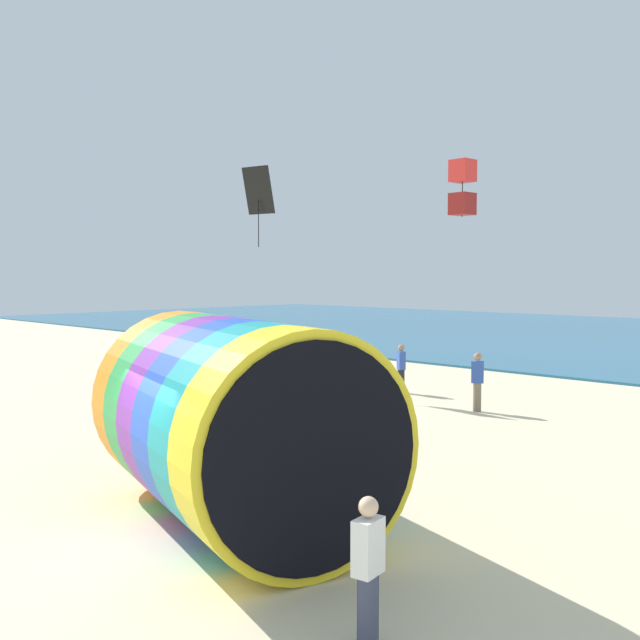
# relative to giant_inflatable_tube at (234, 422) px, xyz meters

# --- Properties ---
(ground_plane) EXTENTS (120.00, 120.00, 0.00)m
(ground_plane) POSITION_rel_giant_inflatable_tube_xyz_m (-0.20, -1.26, -1.67)
(ground_plane) COLOR beige
(giant_inflatable_tube) EXTENTS (6.10, 4.71, 3.34)m
(giant_inflatable_tube) POSITION_rel_giant_inflatable_tube_xyz_m (0.00, 0.00, 0.00)
(giant_inflatable_tube) COLOR orange
(giant_inflatable_tube) RESTS_ON ground
(kite_handler) EXTENTS (0.27, 0.39, 1.67)m
(kite_handler) POSITION_rel_giant_inflatable_tube_xyz_m (4.05, -1.45, -0.82)
(kite_handler) COLOR #383D56
(kite_handler) RESTS_ON ground
(kite_black_diamond) EXTENTS (1.25, 0.67, 2.88)m
(kite_black_diamond) POSITION_rel_giant_inflatable_tube_xyz_m (-10.82, 9.92, 5.38)
(kite_black_diamond) COLOR black
(kite_red_box) EXTENTS (0.57, 0.57, 1.56)m
(kite_red_box) POSITION_rel_giant_inflatable_tube_xyz_m (-1.76, 9.26, 4.69)
(kite_red_box) COLOR red
(bystander_mid_beach) EXTENTS (0.42, 0.39, 1.66)m
(bystander_mid_beach) POSITION_rel_giant_inflatable_tube_xyz_m (-5.93, 12.06, -0.83)
(bystander_mid_beach) COLOR black
(bystander_mid_beach) RESTS_ON ground
(bystander_far_left) EXTENTS (0.42, 0.38, 1.75)m
(bystander_far_left) POSITION_rel_giant_inflatable_tube_xyz_m (-2.28, 10.98, -0.77)
(bystander_far_left) COLOR #726651
(bystander_far_left) RESTS_ON ground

